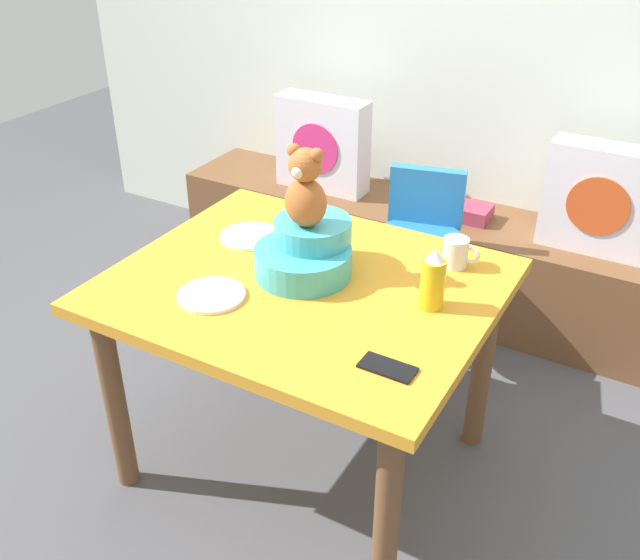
# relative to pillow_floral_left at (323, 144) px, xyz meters

# --- Properties ---
(ground_plane) EXTENTS (8.00, 8.00, 0.00)m
(ground_plane) POSITION_rel_pillow_floral_left_xyz_m (0.62, -1.21, -0.68)
(ground_plane) COLOR #4C4C51
(back_wall) EXTENTS (4.40, 0.10, 2.60)m
(back_wall) POSITION_rel_pillow_floral_left_xyz_m (0.62, 0.29, 0.62)
(back_wall) COLOR silver
(back_wall) RESTS_ON ground_plane
(window_bench) EXTENTS (2.60, 0.44, 0.46)m
(window_bench) POSITION_rel_pillow_floral_left_xyz_m (0.62, 0.02, -0.45)
(window_bench) COLOR brown
(window_bench) RESTS_ON ground_plane
(pillow_floral_left) EXTENTS (0.44, 0.15, 0.44)m
(pillow_floral_left) POSITION_rel_pillow_floral_left_xyz_m (0.00, 0.00, 0.00)
(pillow_floral_left) COLOR silver
(pillow_floral_left) RESTS_ON window_bench
(pillow_floral_right) EXTENTS (0.44, 0.15, 0.44)m
(pillow_floral_right) POSITION_rel_pillow_floral_left_xyz_m (1.27, 0.00, 0.00)
(pillow_floral_right) COLOR silver
(pillow_floral_right) RESTS_ON window_bench
(book_stack) EXTENTS (0.20, 0.14, 0.06)m
(book_stack) POSITION_rel_pillow_floral_left_xyz_m (0.73, 0.02, -0.19)
(book_stack) COLOR #99344B
(book_stack) RESTS_ON window_bench
(dining_table) EXTENTS (1.14, 0.95, 0.74)m
(dining_table) POSITION_rel_pillow_floral_left_xyz_m (0.62, -1.21, -0.05)
(dining_table) COLOR orange
(dining_table) RESTS_ON ground_plane
(highchair) EXTENTS (0.39, 0.50, 0.79)m
(highchair) POSITION_rel_pillow_floral_left_xyz_m (0.68, -0.42, -0.16)
(highchair) COLOR #2672B2
(highchair) RESTS_ON ground_plane
(infant_seat_teal) EXTENTS (0.30, 0.33, 0.16)m
(infant_seat_teal) POSITION_rel_pillow_floral_left_xyz_m (0.60, -1.15, 0.13)
(infant_seat_teal) COLOR #3CA8B5
(infant_seat_teal) RESTS_ON dining_table
(teddy_bear) EXTENTS (0.13, 0.12, 0.25)m
(teddy_bear) POSITION_rel_pillow_floral_left_xyz_m (0.60, -1.15, 0.34)
(teddy_bear) COLOR #AD5E2C
(teddy_bear) RESTS_ON infant_seat_teal
(ketchup_bottle) EXTENTS (0.07, 0.07, 0.18)m
(ketchup_bottle) POSITION_rel_pillow_floral_left_xyz_m (1.01, -1.15, 0.15)
(ketchup_bottle) COLOR gold
(ketchup_bottle) RESTS_ON dining_table
(coffee_mug) EXTENTS (0.12, 0.08, 0.09)m
(coffee_mug) POSITION_rel_pillow_floral_left_xyz_m (0.98, -0.89, 0.11)
(coffee_mug) COLOR silver
(coffee_mug) RESTS_ON dining_table
(dinner_plate_near) EXTENTS (0.20, 0.20, 0.01)m
(dinner_plate_near) POSITION_rel_pillow_floral_left_xyz_m (0.43, -1.42, 0.07)
(dinner_plate_near) COLOR white
(dinner_plate_near) RESTS_ON dining_table
(dinner_plate_far) EXTENTS (0.20, 0.20, 0.01)m
(dinner_plate_far) POSITION_rel_pillow_floral_left_xyz_m (0.31, -1.05, 0.07)
(dinner_plate_far) COLOR white
(dinner_plate_far) RESTS_ON dining_table
(cell_phone) EXTENTS (0.14, 0.07, 0.01)m
(cell_phone) POSITION_rel_pillow_floral_left_xyz_m (1.02, -1.48, 0.06)
(cell_phone) COLOR black
(cell_phone) RESTS_ON dining_table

